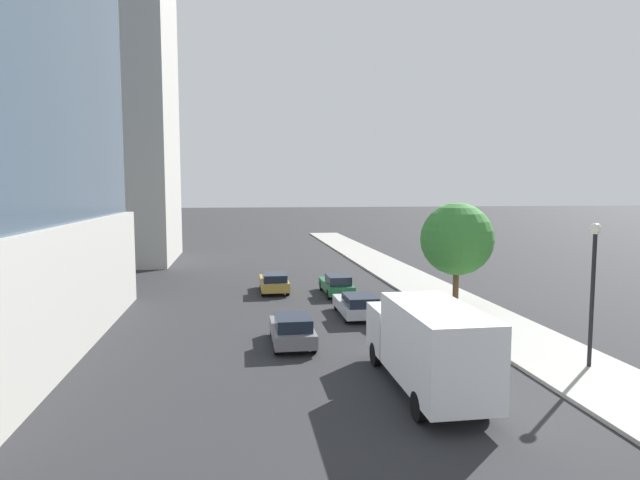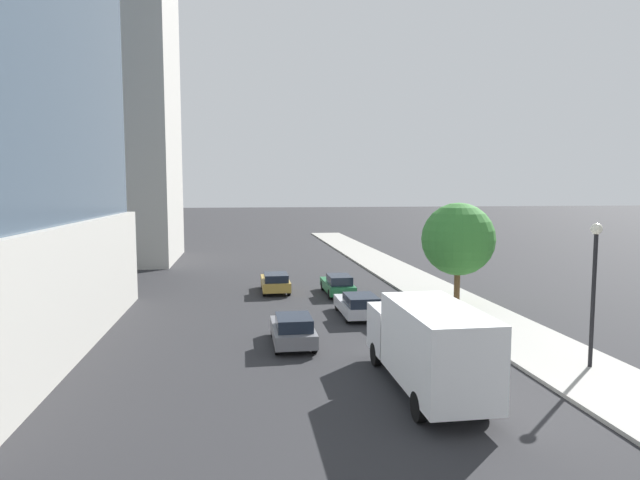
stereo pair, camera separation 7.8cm
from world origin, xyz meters
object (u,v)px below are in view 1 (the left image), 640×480
object	(u,v)px
street_lamp	(593,273)
car_gold	(274,282)
car_gray	(292,330)
construction_building	(94,62)
street_tree	(457,239)
car_green	(337,285)
car_silver	(357,305)
box_truck	(427,343)

from	to	relation	value
street_lamp	car_gold	xyz separation A→B (m)	(-11.33, 17.88, -3.17)
car_gray	construction_building	bearing A→B (deg)	116.88
construction_building	street_tree	world-z (taller)	construction_building
street_lamp	car_gold	bearing A→B (deg)	122.35
car_green	street_lamp	bearing A→B (deg)	-66.23
street_tree	street_lamp	bearing A→B (deg)	-87.04
car_gold	car_gray	xyz separation A→B (m)	(0.00, -12.79, 0.02)
car_green	car_silver	size ratio (longest dim) A/B	1.04
street_tree	car_green	xyz separation A→B (m)	(-6.58, 4.47, -3.42)
construction_building	car_green	bearing A→B (deg)	-45.08
street_tree	car_gold	distance (m)	12.74
construction_building	car_green	distance (m)	33.83
street_tree	car_silver	world-z (taller)	street_tree
street_tree	box_truck	bearing A→B (deg)	-116.55
street_tree	car_green	bearing A→B (deg)	145.83
street_lamp	car_silver	size ratio (longest dim) A/B	1.28
street_lamp	car_gray	distance (m)	12.81
construction_building	street_tree	size ratio (longest dim) A/B	6.97
street_lamp	car_gray	world-z (taller)	street_lamp
construction_building	car_gray	xyz separation A→B (m)	(15.87, -31.31, -18.47)
car_green	car_silver	bearing A→B (deg)	-90.00
street_lamp	car_gold	world-z (taller)	street_lamp
construction_building	street_tree	bearing A→B (deg)	-42.70
construction_building	car_green	xyz separation A→B (m)	(20.00, -20.06, -18.50)
street_tree	car_gray	distance (m)	13.12
car_gold	street_lamp	bearing A→B (deg)	-57.65
construction_building	car_gold	distance (m)	30.61
street_tree	box_truck	xyz separation A→B (m)	(-6.58, -13.18, -2.33)
construction_building	car_gold	size ratio (longest dim) A/B	10.11
construction_building	street_lamp	distance (m)	47.95
street_tree	car_gray	xyz separation A→B (m)	(-10.71, -6.78, -3.38)
car_gold	box_truck	xyz separation A→B (m)	(4.13, -19.19, 1.08)
street_lamp	street_tree	size ratio (longest dim) A/B	0.92
construction_building	car_gray	distance (m)	39.66
box_truck	street_tree	bearing A→B (deg)	63.45
construction_building	box_truck	bearing A→B (deg)	-62.06
car_green	car_gold	world-z (taller)	car_green
car_green	car_gold	bearing A→B (deg)	159.59
construction_building	car_silver	world-z (taller)	construction_building
car_gold	street_tree	bearing A→B (deg)	-29.28
construction_building	car_gray	size ratio (longest dim) A/B	10.48
street_lamp	car_green	xyz separation A→B (m)	(-7.20, 16.34, -3.19)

